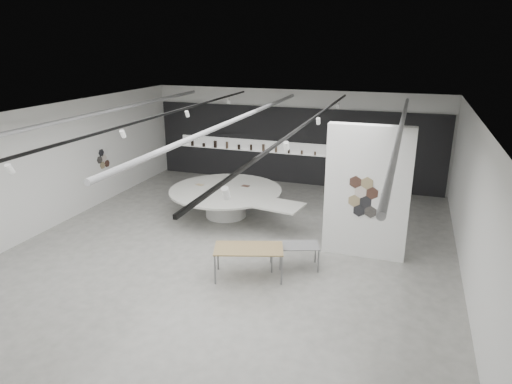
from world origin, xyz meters
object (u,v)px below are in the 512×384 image
(partition_column, at_px, (367,193))
(display_island, at_px, (227,199))
(sample_table_stone, at_px, (294,247))
(kitchen_counter, at_px, (371,180))
(sample_table_wood, at_px, (249,250))

(partition_column, distance_m, display_island, 4.98)
(sample_table_stone, relative_size, kitchen_counter, 0.74)
(sample_table_stone, distance_m, kitchen_counter, 7.01)
(sample_table_wood, xyz_separation_m, sample_table_stone, (0.94, 0.84, -0.14))
(kitchen_counter, bearing_deg, partition_column, -83.50)
(partition_column, xyz_separation_m, sample_table_stone, (-1.59, -1.35, -1.21))
(display_island, height_order, sample_table_wood, display_island)
(partition_column, distance_m, sample_table_wood, 3.52)
(sample_table_wood, bearing_deg, display_island, 119.50)
(partition_column, distance_m, sample_table_stone, 2.42)
(display_island, bearing_deg, kitchen_counter, 52.72)
(partition_column, height_order, sample_table_wood, partition_column)
(partition_column, bearing_deg, kitchen_counter, 93.39)
(display_island, bearing_deg, partition_column, -8.56)
(sample_table_wood, relative_size, kitchen_counter, 1.00)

